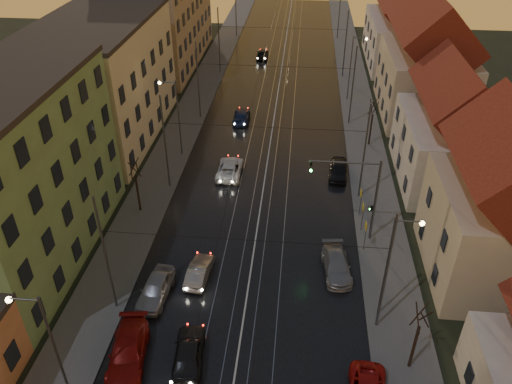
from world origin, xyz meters
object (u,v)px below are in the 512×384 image
(street_lamp_0, at_px, (47,341))
(street_lamp_1, at_px, (393,259))
(traffic_light_mast, at_px, (363,190))
(parked_right_2, at_px, (338,170))
(street_lamp_2, at_px, (175,111))
(driving_car_1, at_px, (199,271))
(street_lamp_3, at_px, (353,62))
(driving_car_2, at_px, (230,168))
(driving_car_0, at_px, (188,352))
(parked_left_3, at_px, (156,288))
(parked_left_2, at_px, (128,351))
(driving_car_3, at_px, (241,116))
(driving_car_4, at_px, (262,54))
(parked_right_1, at_px, (336,265))

(street_lamp_0, xyz_separation_m, street_lamp_1, (18.21, 8.00, 0.00))
(traffic_light_mast, relative_size, parked_right_2, 1.72)
(street_lamp_1, relative_size, street_lamp_2, 1.00)
(driving_car_1, relative_size, parked_right_2, 0.92)
(street_lamp_3, xyz_separation_m, driving_car_2, (-12.49, -19.27, -4.22))
(street_lamp_3, height_order, driving_car_2, street_lamp_3)
(driving_car_0, distance_m, driving_car_2, 21.47)
(street_lamp_1, distance_m, parked_left_3, 15.86)
(street_lamp_1, relative_size, parked_left_2, 1.57)
(driving_car_3, height_order, parked_left_2, parked_left_2)
(street_lamp_3, relative_size, parked_left_2, 1.57)
(street_lamp_2, height_order, driving_car_4, street_lamp_2)
(street_lamp_0, distance_m, parked_left_2, 5.74)
(driving_car_0, height_order, parked_left_3, parked_left_3)
(driving_car_1, bearing_deg, street_lamp_2, -68.45)
(street_lamp_2, relative_size, parked_right_2, 1.91)
(street_lamp_2, relative_size, driving_car_2, 1.66)
(driving_car_3, distance_m, parked_left_3, 28.35)
(street_lamp_3, bearing_deg, driving_car_0, -106.38)
(driving_car_3, bearing_deg, driving_car_0, 90.20)
(street_lamp_2, xyz_separation_m, parked_right_1, (15.30, -16.08, -4.22))
(street_lamp_1, xyz_separation_m, street_lamp_3, (0.00, 36.00, 0.00))
(parked_left_2, bearing_deg, parked_left_3, 79.44)
(parked_right_2, bearing_deg, street_lamp_1, -78.20)
(traffic_light_mast, relative_size, driving_car_4, 1.73)
(driving_car_0, relative_size, parked_right_1, 0.94)
(driving_car_2, distance_m, parked_right_1, 16.00)
(street_lamp_2, bearing_deg, street_lamp_1, -47.68)
(parked_right_1, bearing_deg, driving_car_0, -142.92)
(street_lamp_2, distance_m, traffic_light_mast, 20.89)
(parked_left_2, bearing_deg, parked_right_2, 51.58)
(driving_car_2, height_order, parked_left_3, parked_left_3)
(traffic_light_mast, distance_m, parked_left_3, 16.62)
(traffic_light_mast, height_order, parked_left_2, traffic_light_mast)
(traffic_light_mast, height_order, parked_right_2, traffic_light_mast)
(traffic_light_mast, xyz_separation_m, driving_car_3, (-11.69, 20.51, -3.96))
(street_lamp_1, bearing_deg, parked_left_2, -162.13)
(street_lamp_3, relative_size, driving_car_1, 2.07)
(driving_car_4, bearing_deg, parked_left_3, 86.82)
(driving_car_4, distance_m, parked_right_2, 34.94)
(driving_car_3, bearing_deg, parked_left_3, 83.71)
(traffic_light_mast, xyz_separation_m, driving_car_0, (-10.86, -12.73, -3.87))
(driving_car_0, distance_m, driving_car_4, 55.57)
(street_lamp_0, bearing_deg, driving_car_3, 81.57)
(parked_right_2, bearing_deg, driving_car_0, -109.29)
(street_lamp_1, xyz_separation_m, traffic_light_mast, (-1.11, 8.00, -0.29))
(parked_right_1, bearing_deg, driving_car_4, 94.72)
(driving_car_2, distance_m, parked_left_2, 21.97)
(driving_car_1, bearing_deg, driving_car_0, 99.98)
(street_lamp_1, distance_m, street_lamp_3, 36.00)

